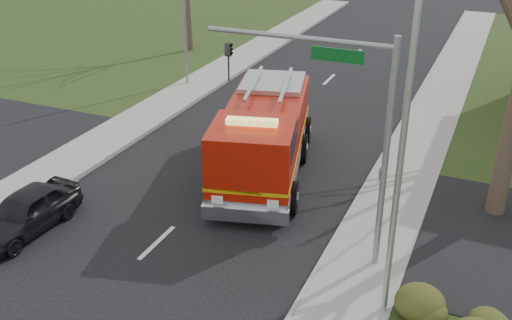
% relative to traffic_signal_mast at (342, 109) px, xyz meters
% --- Properties ---
extents(ground, '(120.00, 120.00, 0.00)m').
position_rel_traffic_signal_mast_xyz_m(ground, '(-5.21, -1.50, -4.71)').
color(ground, black).
rests_on(ground, ground).
extents(sidewalk_right, '(2.40, 80.00, 0.15)m').
position_rel_traffic_signal_mast_xyz_m(sidewalk_right, '(0.99, -1.50, -4.63)').
color(sidewalk_right, gray).
rests_on(sidewalk_right, ground).
extents(sidewalk_left, '(2.40, 80.00, 0.15)m').
position_rel_traffic_signal_mast_xyz_m(sidewalk_left, '(-11.41, -1.50, -4.63)').
color(sidewalk_left, gray).
rests_on(sidewalk_left, ground).
extents(traffic_signal_mast, '(5.29, 0.18, 6.80)m').
position_rel_traffic_signal_mast_xyz_m(traffic_signal_mast, '(0.00, 0.00, 0.00)').
color(traffic_signal_mast, gray).
rests_on(traffic_signal_mast, ground).
extents(streetlight_pole, '(1.48, 0.16, 8.40)m').
position_rel_traffic_signal_mast_xyz_m(streetlight_pole, '(1.93, -2.00, -0.16)').
color(streetlight_pole, '#B7BABF').
rests_on(streetlight_pole, ground).
extents(utility_pole_far, '(0.14, 0.14, 7.00)m').
position_rel_traffic_signal_mast_xyz_m(utility_pole_far, '(-12.01, 12.50, -1.21)').
color(utility_pole_far, gray).
rests_on(utility_pole_far, ground).
extents(fire_engine, '(4.80, 8.60, 3.29)m').
position_rel_traffic_signal_mast_xyz_m(fire_engine, '(-4.01, 4.13, -3.22)').
color(fire_engine, '#A31507').
rests_on(fire_engine, ground).
extents(parked_car_maroon, '(1.73, 4.04, 1.36)m').
position_rel_traffic_signal_mast_xyz_m(parked_car_maroon, '(-9.41, -2.50, -4.03)').
color(parked_car_maroon, black).
rests_on(parked_car_maroon, ground).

